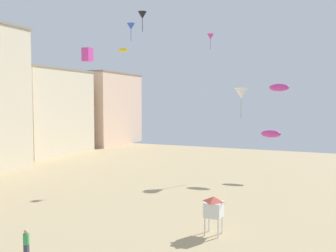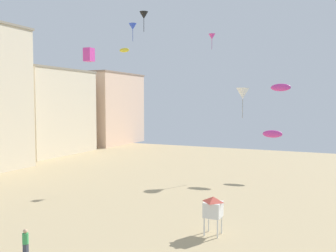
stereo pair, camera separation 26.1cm
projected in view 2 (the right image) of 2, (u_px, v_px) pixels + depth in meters
name	position (u px, v px, depth m)	size (l,w,h in m)	color
boardwalk_hotel_mid	(45.00, 112.00, 62.85)	(10.81, 15.14, 14.26)	beige
boardwalk_hotel_far	(103.00, 108.00, 78.37)	(11.92, 15.40, 14.76)	beige
kite_flyer	(26.00, 242.00, 20.66)	(0.34, 0.34, 1.64)	#383D4C
lifeguard_stand	(213.00, 207.00, 24.21)	(1.10, 1.10, 2.55)	white
kite_blue_delta	(133.00, 27.00, 52.67)	(1.11, 1.11, 2.52)	blue
kite_magenta_box	(89.00, 55.00, 43.56)	(1.00, 1.00, 1.57)	#DB3D9E
kite_magenta_parafoil	(281.00, 87.00, 44.69)	(2.37, 0.66, 0.92)	#DB3D9E
kite_black_delta	(144.00, 15.00, 45.34)	(1.07, 1.07, 2.43)	black
kite_magenta_delta	(212.00, 37.00, 44.69)	(0.81, 0.81, 1.85)	#DB3D9E
kite_yellow_parafoil	(124.00, 50.00, 41.78)	(1.26, 0.35, 0.49)	yellow
kite_magenta_parafoil_2	(272.00, 134.00, 42.49)	(2.23, 0.62, 0.87)	#DB3D9E
kite_white_delta_2	(243.00, 93.00, 43.50)	(1.58, 1.58, 3.58)	white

